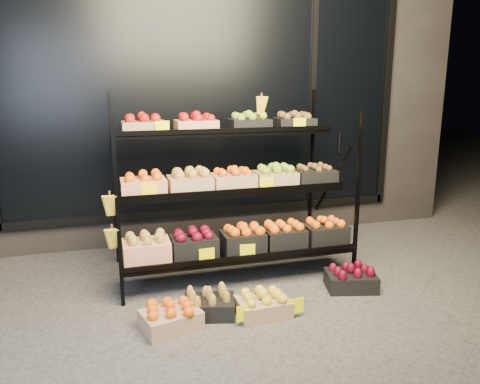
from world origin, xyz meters
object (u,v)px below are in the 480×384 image
object	(u,v)px
floor_crate_midleft	(209,304)
floor_crate_left	(171,316)
display_rack	(232,190)
floor_crate_midright	(263,304)

from	to	relation	value
floor_crate_midleft	floor_crate_left	bearing A→B (deg)	-143.98
display_rack	floor_crate_midleft	size ratio (longest dim) A/B	4.93
display_rack	floor_crate_midright	distance (m)	1.13
display_rack	floor_crate_midright	world-z (taller)	display_rack
floor_crate_midleft	floor_crate_midright	xyz separation A→B (m)	(0.39, -0.12, 0.00)
display_rack	floor_crate_midleft	bearing A→B (deg)	-117.36
floor_crate_left	floor_crate_midright	size ratio (longest dim) A/B	1.16
floor_crate_midleft	floor_crate_midright	world-z (taller)	same
floor_crate_midleft	display_rack	bearing A→B (deg)	77.16
display_rack	floor_crate_left	size ratio (longest dim) A/B	4.74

